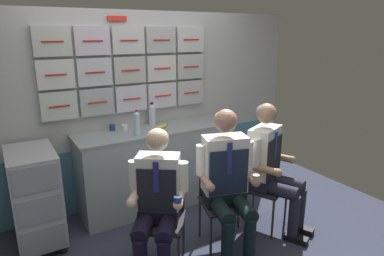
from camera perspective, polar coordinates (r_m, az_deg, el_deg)
The scene contains 14 objects.
galley_bulkhead at distance 3.89m, azimuth -9.37°, elevation 3.40°, with size 4.20×0.14×2.15m.
galley_counter at distance 3.88m, azimuth -5.77°, elevation -6.50°, with size 1.78×0.53×0.91m.
service_trolley at distance 3.45m, azimuth -24.90°, elevation -10.26°, with size 0.40×0.65×0.92m.
folding_chair_left at distance 2.93m, azimuth -5.24°, elevation -13.03°, with size 0.56×0.56×0.83m.
crew_member_left at distance 2.72m, azimuth -5.89°, elevation -11.88°, with size 0.59×0.65×1.22m.
folding_chair_right at distance 3.20m, azimuth 4.91°, elevation -10.43°, with size 0.50×0.50×0.83m.
crew_member_right at distance 2.98m, azimuth 6.01°, elevation -8.13°, with size 0.55×0.70×1.30m.
folding_chair_by_counter at distance 3.52m, azimuth 10.62°, elevation -8.11°, with size 0.53×0.53×0.83m.
crew_member_by_counter at distance 3.39m, azimuth 13.23°, elevation -5.64°, with size 0.58×0.70×1.28m.
sparkling_bottle_green at distance 3.48m, azimuth -9.24°, elevation 0.81°, with size 0.06×0.06×0.27m.
water_bottle_short at distance 3.87m, azimuth -6.71°, elevation 2.32°, with size 0.08×0.08×0.25m.
coffee_cup_white at distance 3.72m, azimuth -13.29°, elevation 0.10°, with size 0.06×0.06×0.07m.
paper_cup_blue at distance 3.71m, azimuth -11.30°, elevation 0.14°, with size 0.06×0.06×0.06m.
snack_banana at distance 3.72m, azimuth -5.07°, elevation 0.22°, with size 0.17×0.10×0.04m.
Camera 1 is at (-1.38, -2.17, 1.93)m, focal length 31.64 mm.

